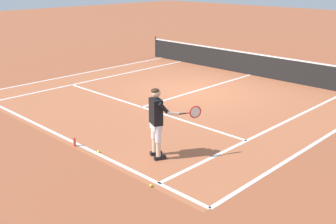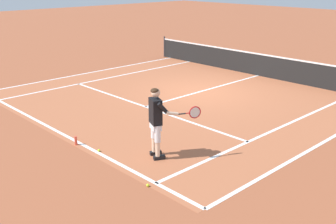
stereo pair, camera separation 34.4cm
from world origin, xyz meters
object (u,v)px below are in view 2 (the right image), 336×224
object	(u,v)px
water_bottle	(76,141)
tennis_player	(157,118)
tennis_ball_by_baseline	(148,185)
tennis_ball_near_feet	(99,150)

from	to	relation	value
water_bottle	tennis_player	bearing A→B (deg)	27.08
tennis_ball_by_baseline	water_bottle	world-z (taller)	water_bottle
tennis_ball_near_feet	tennis_ball_by_baseline	distance (m)	2.18
tennis_ball_near_feet	tennis_ball_by_baseline	xyz separation A→B (m)	(2.17, -0.27, 0.00)
tennis_player	tennis_ball_by_baseline	size ratio (longest dim) A/B	25.95
tennis_ball_near_feet	tennis_player	bearing A→B (deg)	34.20
tennis_ball_near_feet	water_bottle	world-z (taller)	water_bottle
tennis_player	tennis_ball_by_baseline	bearing A→B (deg)	-49.70
tennis_ball_near_feet	water_bottle	xyz separation A→B (m)	(-0.76, -0.18, 0.08)
tennis_ball_near_feet	tennis_ball_by_baseline	world-z (taller)	same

